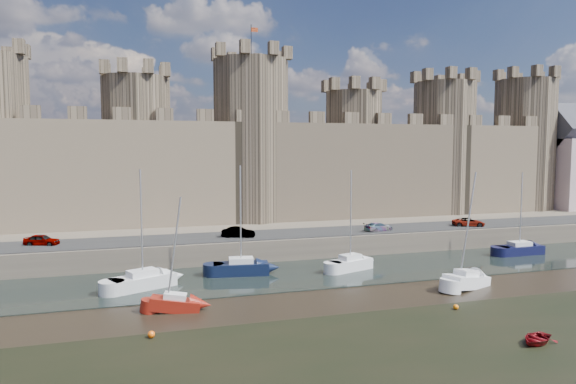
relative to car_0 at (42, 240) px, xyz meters
name	(u,v)px	position (x,y,z in m)	size (l,w,h in m)	color
ground	(406,375)	(24.18, -34.51, -3.12)	(160.00, 160.00, 0.00)	black
water_channel	(286,275)	(24.18, -10.51, -3.08)	(160.00, 12.00, 0.08)	black
quay	(225,218)	(24.18, 25.49, -1.87)	(160.00, 60.00, 2.50)	#4C443A
road	(262,235)	(24.18, -0.51, -0.57)	(160.00, 7.00, 0.10)	black
castle	(234,157)	(23.55, 13.49, 8.56)	(108.50, 11.00, 29.00)	#42382B
car_0	(42,240)	(0.00, 0.00, 0.00)	(1.46, 3.62, 1.23)	gray
car_1	(238,232)	(21.13, -1.34, 0.02)	(1.34, 3.86, 1.27)	gray
car_2	(379,227)	(38.96, -1.81, -0.05)	(1.60, 3.93, 1.14)	gray
car_3	(469,222)	(52.21, -1.78, -0.04)	(1.91, 4.15, 1.15)	gray
sailboat_0	(143,280)	(10.16, -11.56, -2.28)	(6.26, 4.47, 10.93)	silver
sailboat_1	(241,267)	(19.83, -9.09, -2.26)	(5.79, 2.92, 11.10)	black
sailboat_2	(350,263)	(31.27, -10.52, -2.28)	(5.24, 3.40, 10.56)	silver
sailboat_3	(519,249)	(54.20, -9.04, -2.34)	(5.69, 2.25, 9.95)	black
sailboat_4	(175,303)	(12.50, -18.93, -2.43)	(4.13, 2.20, 9.16)	maroon
sailboat_5	(466,280)	(38.86, -19.80, -2.35)	(5.37, 3.60, 10.80)	white
dinghy_4	(537,339)	(34.87, -32.78, -2.82)	(2.06, 0.60, 2.88)	maroon
buoy_1	(151,334)	(10.46, -24.35, -2.87)	(0.50, 0.50, 0.50)	#FF5E0B
buoy_3	(456,307)	(34.06, -25.08, -2.90)	(0.44, 0.44, 0.44)	orange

